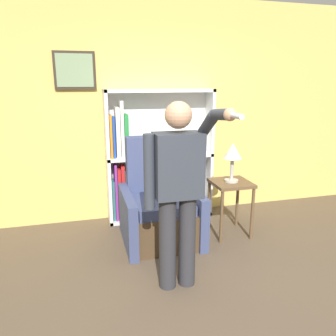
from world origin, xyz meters
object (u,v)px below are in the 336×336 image
armchair (159,209)px  table_lamp (233,154)px  person_standing (178,187)px  side_table (231,192)px  bookcase (147,159)px

armchair → table_lamp: armchair is taller
armchair → person_standing: bearing=-93.7°
armchair → person_standing: 1.12m
side_table → table_lamp: bearing=45.0°
side_table → bookcase: bearing=139.1°
table_lamp → person_standing: bearing=-136.8°
armchair → side_table: 0.86m
armchair → side_table: armchair is taller
armchair → person_standing: (-0.06, -0.96, 0.57)m
bookcase → armchair: (0.01, -0.62, -0.45)m
bookcase → table_lamp: bearing=-40.9°
table_lamp → side_table: bearing=-135.0°
bookcase → side_table: bearing=-40.9°
side_table → table_lamp: (0.00, 0.00, 0.45)m
person_standing → side_table: bearing=43.2°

